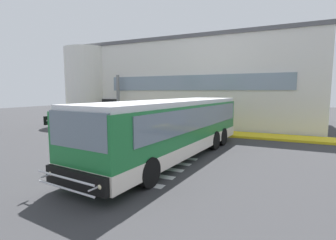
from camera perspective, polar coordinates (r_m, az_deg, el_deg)
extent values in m
cube|color=#353538|center=(15.35, -5.65, -5.17)|extent=(80.00, 90.00, 0.02)
cube|color=silver|center=(9.45, -13.51, -12.74)|extent=(4.40, 0.36, 0.01)
cube|color=silver|center=(10.13, -10.34, -11.33)|extent=(4.40, 0.36, 0.01)
cube|color=silver|center=(10.85, -7.59, -10.07)|extent=(4.40, 0.36, 0.01)
cube|color=silver|center=(11.59, -5.22, -8.95)|extent=(4.40, 0.36, 0.01)
cube|color=silver|center=(12.36, -3.14, -7.96)|extent=(4.40, 0.36, 0.01)
cube|color=silver|center=(26.12, 7.63, 7.71)|extent=(21.01, 12.00, 7.32)
cube|color=#56565B|center=(26.48, 7.76, 15.98)|extent=(21.21, 12.20, 0.30)
cylinder|color=silver|center=(26.24, -17.77, 7.46)|extent=(4.40, 4.40, 7.32)
cube|color=black|center=(23.96, -13.11, 1.83)|extent=(1.80, 0.16, 2.40)
cube|color=gray|center=(20.07, 5.38, 8.52)|extent=(15.01, 0.10, 1.20)
cube|color=yellow|center=(19.57, 1.39, -2.34)|extent=(25.01, 2.00, 0.15)
cylinder|color=slate|center=(22.68, -11.39, 4.54)|extent=(0.28, 0.28, 4.42)
cube|color=#1E7238|center=(11.72, 1.31, -1.65)|extent=(3.73, 11.34, 2.15)
cube|color=silver|center=(11.86, 1.30, -5.48)|extent=(3.77, 11.39, 0.55)
cube|color=silver|center=(11.61, 1.33, 4.09)|extent=(3.61, 11.13, 0.20)
cube|color=slate|center=(7.38, -20.07, -2.20)|extent=(2.35, 0.37, 1.05)
cube|color=slate|center=(11.37, 7.77, 0.57)|extent=(1.11, 9.88, 0.95)
cube|color=slate|center=(12.59, -3.16, 1.20)|extent=(1.11, 9.88, 0.95)
cube|color=black|center=(7.33, -20.18, 0.55)|extent=(2.15, 0.33, 0.28)
cube|color=black|center=(7.63, -20.42, -12.73)|extent=(2.46, 0.46, 0.52)
sphere|color=beige|center=(6.87, -15.11, -14.54)|extent=(0.18, 0.18, 0.18)
sphere|color=beige|center=(8.39, -25.15, -11.04)|extent=(0.18, 0.18, 0.18)
cylinder|color=#B7B7BF|center=(8.67, -25.39, -0.18)|extent=(0.40, 0.09, 0.05)
cube|color=black|center=(8.84, -26.11, -0.10)|extent=(0.06, 0.20, 0.28)
cylinder|color=black|center=(8.21, -4.50, -11.91)|extent=(0.41, 1.03, 1.00)
cylinder|color=black|center=(9.69, -16.11, -9.25)|extent=(0.41, 1.03, 1.00)
cylinder|color=black|center=(13.53, 10.61, -4.63)|extent=(0.41, 1.03, 1.00)
cylinder|color=black|center=(14.48, 1.81, -3.79)|extent=(0.41, 1.03, 1.00)
cylinder|color=black|center=(14.74, 12.33, -3.76)|extent=(0.41, 1.03, 1.00)
cylinder|color=black|center=(15.61, 4.11, -3.05)|extent=(0.41, 1.03, 1.00)
cylinder|color=#B7B7BF|center=(7.46, -22.65, -14.33)|extent=(2.24, 0.30, 0.06)
cylinder|color=#B7B7BF|center=(7.36, -22.76, -12.15)|extent=(2.24, 0.30, 0.06)
cylinder|color=#B7B7BF|center=(6.82, -16.22, -14.73)|extent=(0.10, 0.50, 0.05)
cylinder|color=#B7B7BF|center=(8.28, -25.71, -11.30)|extent=(0.10, 0.50, 0.05)
cylinder|color=#1E2338|center=(21.94, -10.03, -0.16)|extent=(0.15, 0.15, 0.85)
cylinder|color=#1E2338|center=(22.01, -10.53, -0.15)|extent=(0.15, 0.15, 0.85)
cube|color=silver|center=(21.91, -10.32, 1.70)|extent=(0.42, 0.31, 0.58)
sphere|color=tan|center=(21.88, -10.34, 2.80)|extent=(0.23, 0.23, 0.23)
cylinder|color=silver|center=(21.83, -9.70, 1.57)|extent=(0.09, 0.09, 0.55)
cylinder|color=silver|center=(21.99, -10.93, 1.58)|extent=(0.09, 0.09, 0.55)
cube|color=#26663F|center=(22.07, -10.17, 1.69)|extent=(0.34, 0.25, 0.44)
cylinder|color=#4C4233|center=(20.94, -9.51, -0.47)|extent=(0.15, 0.15, 0.85)
cylinder|color=#4C4233|center=(21.09, -9.89, -0.43)|extent=(0.15, 0.15, 0.85)
cube|color=#B23333|center=(20.94, -9.74, 1.50)|extent=(0.42, 0.30, 0.58)
sphere|color=tan|center=(20.91, -9.76, 2.64)|extent=(0.23, 0.23, 0.23)
cylinder|color=#B23333|center=(20.77, -9.26, 1.33)|extent=(0.09, 0.09, 0.55)
cylinder|color=#B23333|center=(21.13, -10.20, 1.40)|extent=(0.09, 0.09, 0.55)
cylinder|color=yellow|center=(17.19, 12.06, -2.46)|extent=(0.18, 0.18, 0.90)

